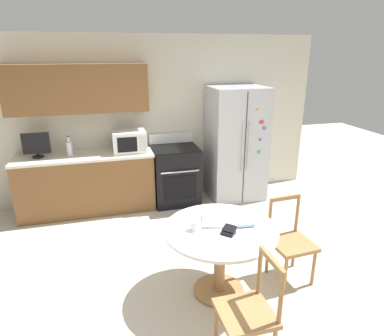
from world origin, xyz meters
TOP-DOWN VIEW (x-y plane):
  - ground_plane at (0.00, 0.00)m, footprint 14.00×14.00m
  - back_wall at (-0.31, 2.59)m, footprint 5.20×0.44m
  - kitchen_counter at (-1.21, 2.29)m, footprint 2.00×0.64m
  - refrigerator at (1.16, 2.22)m, footprint 0.88×0.75m
  - oven_range at (0.15, 2.26)m, footprint 0.71×0.68m
  - microwave at (-0.55, 2.28)m, footprint 0.49×0.39m
  - countertop_tv at (-1.85, 2.32)m, footprint 0.37×0.16m
  - counter_bottle at (-1.41, 2.28)m, footprint 0.08×0.08m
  - dining_table at (0.09, -0.04)m, footprint 1.11×1.11m
  - dining_chair_right at (0.90, -0.01)m, footprint 0.45×0.45m
  - dining_chair_near at (0.05, -0.84)m, footprint 0.42×0.42m
  - candle_glass at (-0.16, -0.01)m, footprint 0.09×0.09m
  - folded_napkin at (0.34, -0.08)m, footprint 0.16×0.07m
  - wallet at (0.13, -0.15)m, footprint 0.17×0.17m
  - mail_stack at (0.06, 0.11)m, footprint 0.32×0.36m

SIDE VIEW (x-z plane):
  - ground_plane at x=0.00m, z-range 0.00..0.00m
  - dining_chair_right at x=0.90m, z-range -0.02..0.89m
  - dining_chair_near at x=0.05m, z-range -0.02..0.89m
  - kitchen_counter at x=-1.21m, z-range 0.00..0.90m
  - oven_range at x=0.15m, z-range -0.07..1.01m
  - dining_table at x=0.09m, z-range 0.21..0.95m
  - mail_stack at x=0.06m, z-range 0.74..0.76m
  - folded_napkin at x=0.34m, z-range 0.74..0.79m
  - wallet at x=0.13m, z-range 0.73..0.80m
  - candle_glass at x=-0.16m, z-range 0.73..0.82m
  - refrigerator at x=1.16m, z-range 0.00..1.83m
  - counter_bottle at x=-1.41m, z-range 0.86..1.16m
  - microwave at x=-0.55m, z-range 0.90..1.22m
  - countertop_tv at x=-1.85m, z-range 0.91..1.27m
  - back_wall at x=-0.31m, z-range 0.14..2.74m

